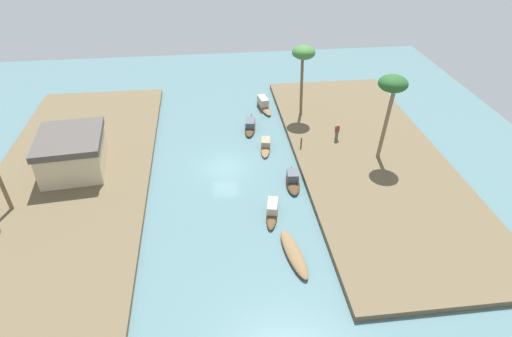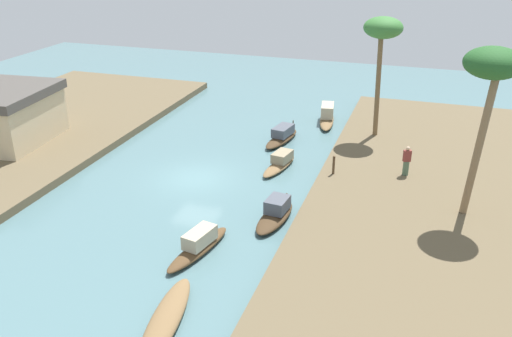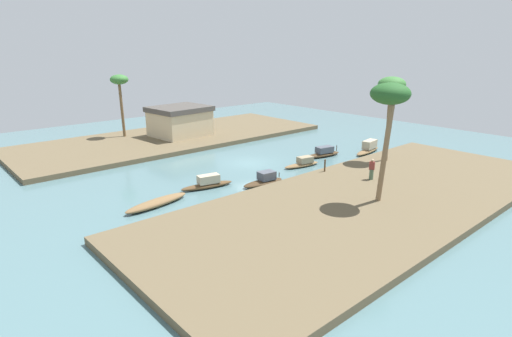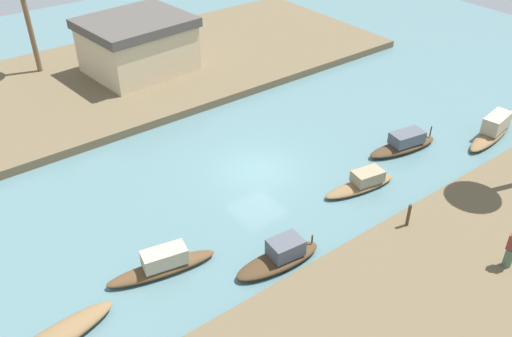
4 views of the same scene
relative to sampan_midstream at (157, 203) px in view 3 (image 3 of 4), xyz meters
The scene contains 15 objects.
river_water 12.86m from the sampan_midstream, 19.15° to the left, with size 64.11×64.11×0.00m, color slate.
riverbank_left 15.53m from the sampan_midstream, 38.55° to the right, with size 36.32×14.03×0.48m, color brown.
riverbank_right 21.81m from the sampan_midstream, 56.16° to the left, with size 36.32×14.03×0.48m, color brown.
sampan_midstream is the anchor object (origin of this frame).
sampan_foreground 4.99m from the sampan_midstream, ahead, with size 4.46×1.77×1.06m.
sampan_near_left_bank 15.16m from the sampan_midstream, ahead, with size 3.93×1.58×0.92m.
sampan_upstream_small 8.99m from the sampan_midstream, 10.21° to the right, with size 3.86×1.56×1.09m.
sampan_with_tall_canopy 24.35m from the sampan_midstream, ahead, with size 4.70×1.73×1.29m.
sampan_with_red_awning 19.49m from the sampan_midstream, ahead, with size 4.30×1.81×1.03m.
person_on_near_bank 17.05m from the sampan_midstream, 25.51° to the right, with size 0.44×0.48×1.71m.
mooring_post 14.65m from the sampan_midstream, 13.55° to the right, with size 0.14×0.14×1.07m, color #4C3823.
palm_tree_left_near 17.38m from the sampan_midstream, 42.30° to the right, with size 2.59×2.59×8.16m.
palm_tree_left_far 23.08m from the sampan_midstream, 12.61° to the right, with size 2.47×2.47×7.78m.
palm_tree_right_tall 23.97m from the sampan_midstream, 71.12° to the left, with size 2.06×2.06×7.25m.
riverside_building 22.03m from the sampan_midstream, 54.24° to the left, with size 6.97×6.13×3.49m.
Camera 3 is at (-24.94, -29.45, 10.93)m, focal length 29.08 mm.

